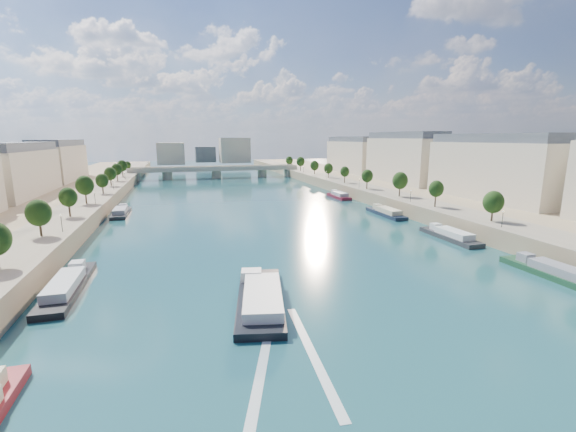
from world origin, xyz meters
TOP-DOWN VIEW (x-y plane):
  - ground at (0.00, 100.00)m, footprint 700.00×700.00m
  - quay_left at (-72.00, 100.00)m, footprint 44.00×520.00m
  - quay_right at (72.00, 100.00)m, footprint 44.00×520.00m
  - pave_left at (-57.00, 100.00)m, footprint 14.00×520.00m
  - pave_right at (57.00, 100.00)m, footprint 14.00×520.00m
  - trees_left at (-55.00, 102.00)m, footprint 4.80×268.80m
  - trees_right at (55.00, 110.00)m, footprint 4.80×268.80m
  - lamps_left at (-52.50, 90.00)m, footprint 0.36×200.36m
  - lamps_right at (52.50, 105.00)m, footprint 0.36×200.36m
  - buildings_right at (85.00, 112.00)m, footprint 16.00×226.00m
  - skyline at (3.19, 319.52)m, footprint 79.00×42.00m
  - bridge at (0.00, 235.66)m, footprint 112.00×12.00m
  - tour_barge at (-13.00, 28.32)m, footprint 12.41×26.76m
  - wake at (-13.00, 11.67)m, footprint 12.76×26.01m
  - moored_barges_left at (-45.50, 32.65)m, footprint 5.00×161.37m
  - moored_barges_right at (45.50, 52.05)m, footprint 5.00×163.71m

SIDE VIEW (x-z plane):
  - ground at x=0.00m, z-range 0.00..0.00m
  - wake at x=-13.00m, z-range 0.00..0.04m
  - moored_barges_right at x=45.50m, z-range -0.96..2.64m
  - moored_barges_left at x=-45.50m, z-range -0.96..2.64m
  - tour_barge at x=-13.00m, z-range -0.88..2.76m
  - quay_left at x=-72.00m, z-range 0.00..5.00m
  - quay_right at x=72.00m, z-range 0.00..5.00m
  - pave_left at x=-57.00m, z-range 5.00..5.10m
  - pave_right at x=57.00m, z-range 5.00..5.10m
  - bridge at x=0.00m, z-range 1.01..9.16m
  - lamps_left at x=-52.50m, z-range 5.64..9.92m
  - lamps_right at x=52.50m, z-range 5.64..9.92m
  - trees_left at x=-55.00m, z-range 6.35..14.61m
  - trees_right at x=55.00m, z-range 6.35..14.61m
  - skyline at x=3.19m, z-range 3.66..25.66m
  - buildings_right at x=85.00m, z-range 4.85..28.05m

